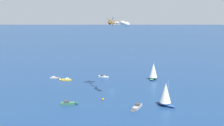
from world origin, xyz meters
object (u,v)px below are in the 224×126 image
Objects in this scene: sailboat_inshore at (166,94)px; wingwalker_lead at (113,18)px; motorboat_far_port at (55,78)px; motorboat_near_centre at (104,77)px; motorboat_offshore at (65,80)px; motorboat_far_stbd at (70,103)px; marker_buoy at (103,99)px; biplane_lead at (112,22)px; motorboat_trailing at (136,107)px; sailboat_ahead at (153,71)px.

sailboat_inshore is 49.00m from wingwalker_lead.
motorboat_far_port is 60.08m from wingwalker_lead.
sailboat_inshore reaches higher than motorboat_near_centre.
wingwalker_lead is (13.75, -43.30, 39.32)m from motorboat_far_port.
wingwalker_lead is (11.12, -35.11, 39.24)m from motorboat_offshore.
motorboat_far_stbd reaches higher than motorboat_far_port.
marker_buoy is (-0.89, -53.48, -0.12)m from motorboat_far_port.
motorboat_far_stbd is at bearing 138.86° from sailboat_inshore.
sailboat_inshore is at bearing -78.43° from motorboat_offshore.
motorboat_near_centre is 0.98× the size of biplane_lead.
motorboat_trailing is (20.41, -23.89, 0.05)m from motorboat_far_stbd.
sailboat_ahead is at bearing 2.01° from wingwalker_lead.
motorboat_near_centre is 3.47× the size of marker_buoy.
motorboat_near_centre is 48.99m from wingwalker_lead.
motorboat_offshore is at bearing 90.89° from motorboat_trailing.
motorboat_offshore is at bearing 85.56° from marker_buoy.
sailboat_ahead is 1.63× the size of biplane_lead.
sailboat_ahead reaches higher than motorboat_far_stbd.
motorboat_far_port is 0.47× the size of sailboat_inshore.
motorboat_far_port is 0.48× the size of sailboat_ahead.
motorboat_near_centre is at bearing -32.45° from motorboat_far_port.
sailboat_inshore reaches higher than motorboat_far_stbd.
motorboat_trailing is 19.68m from marker_buoy.
wingwalker_lead is (0.50, -0.15, 2.13)m from biplane_lead.
motorboat_far_stbd is 1.18× the size of motorboat_offshore.
sailboat_ahead is at bearing 34.11° from motorboat_trailing.
motorboat_far_port is at bearing 107.06° from biplane_lead.
sailboat_ahead is at bearing 5.82° from motorboat_far_stbd.
motorboat_near_centre is at bearing 62.82° from wingwalker_lead.
biplane_lead reaches higher than motorboat_trailing.
motorboat_near_centre is 0.59× the size of sailboat_inshore.
wingwalker_lead is at bearing -16.79° from biplane_lead.
motorboat_far_stbd is 4.39× the size of wingwalker_lead.
motorboat_far_stbd is (-16.78, -48.75, 0.13)m from motorboat_far_port.
sailboat_inshore is at bearing -84.74° from wingwalker_lead.
wingwalker_lead is at bearing -117.18° from motorboat_near_centre.
sailboat_inshore is at bearing -77.77° from motorboat_far_port.
sailboat_ahead is 49.03m from wingwalker_lead.
biplane_lead reaches higher than motorboat_offshore.
motorboat_far_stbd reaches higher than motorboat_offshore.
sailboat_inshore is 1.65× the size of biplane_lead.
motorboat_trailing is 4.97× the size of wingwalker_lead.
motorboat_offshore is 64.45m from motorboat_trailing.
sailboat_inshore reaches higher than motorboat_far_port.
sailboat_inshore is 1.84× the size of motorboat_offshore.
motorboat_near_centre is 0.60× the size of sailboat_ahead.
motorboat_near_centre is at bearing 52.30° from marker_buoy.
marker_buoy is (-4.52, 19.15, -0.29)m from motorboat_trailing.
motorboat_far_port is at bearing 71.00° from motorboat_far_stbd.
motorboat_far_port is at bearing 107.61° from wingwalker_lead.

